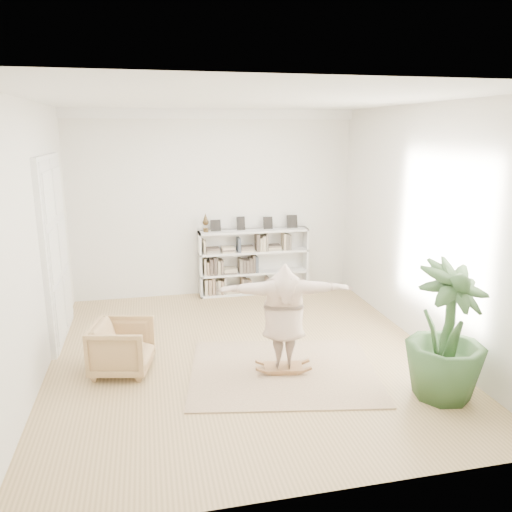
{
  "coord_description": "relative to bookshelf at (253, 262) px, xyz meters",
  "views": [
    {
      "loc": [
        -1.29,
        -6.66,
        3.2
      ],
      "look_at": [
        0.27,
        0.4,
        1.38
      ],
      "focal_mm": 35.0,
      "sensor_mm": 36.0,
      "label": 1
    }
  ],
  "objects": [
    {
      "name": "rug",
      "position": [
        -0.33,
        -3.48,
        -0.63
      ],
      "size": [
        2.81,
        2.41,
        0.02
      ],
      "primitive_type": "cube",
      "rotation": [
        0.0,
        0.0,
        -0.18
      ],
      "color": "tan",
      "rests_on": "floor"
    },
    {
      "name": "houseplant",
      "position": [
        1.42,
        -4.5,
        0.21
      ],
      "size": [
        1.21,
        1.21,
        1.7
      ],
      "primitive_type": "imported",
      "rotation": [
        0.0,
        0.0,
        0.33
      ],
      "color": "#2F5128",
      "rests_on": "floor"
    },
    {
      "name": "doors",
      "position": [
        -3.45,
        -1.52,
        0.76
      ],
      "size": [
        0.09,
        1.78,
        2.92
      ],
      "color": "white",
      "rests_on": "floor"
    },
    {
      "name": "rocker_board",
      "position": [
        -0.33,
        -3.48,
        -0.57
      ],
      "size": [
        0.56,
        0.39,
        0.11
      ],
      "rotation": [
        0.0,
        0.0,
        -0.18
      ],
      "color": "#9A633D",
      "rests_on": "rug"
    },
    {
      "name": "bookshelf",
      "position": [
        0.0,
        0.0,
        0.0
      ],
      "size": [
        2.2,
        0.35,
        1.64
      ],
      "color": "silver",
      "rests_on": "floor"
    },
    {
      "name": "person",
      "position": [
        -0.33,
        -3.48,
        0.22
      ],
      "size": [
        1.83,
        0.79,
        1.45
      ],
      "primitive_type": "imported",
      "rotation": [
        0.0,
        0.0,
        2.97
      ],
      "color": "#C4A793",
      "rests_on": "rocker_board"
    },
    {
      "name": "floor",
      "position": [
        -0.74,
        -2.82,
        -0.64
      ],
      "size": [
        6.0,
        6.0,
        0.0
      ],
      "primitive_type": "plane",
      "color": "#967A4D",
      "rests_on": "ground"
    },
    {
      "name": "room_shell",
      "position": [
        -0.74,
        0.12,
        2.87
      ],
      "size": [
        6.0,
        6.0,
        6.0
      ],
      "color": "silver",
      "rests_on": "floor"
    },
    {
      "name": "armchair",
      "position": [
        -2.46,
        -2.98,
        -0.28
      ],
      "size": [
        0.92,
        0.91,
        0.71
      ],
      "primitive_type": "imported",
      "rotation": [
        0.0,
        0.0,
        1.35
      ],
      "color": "tan",
      "rests_on": "floor"
    }
  ]
}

